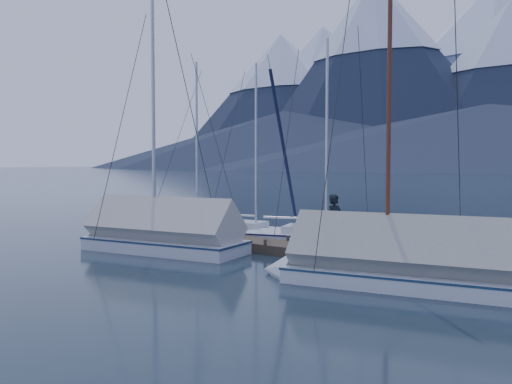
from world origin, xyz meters
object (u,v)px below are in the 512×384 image
sailboat_open_right (338,241)px  person (335,222)px  sailboat_open_mid (265,235)px  sailboat_open_left (203,228)px  sailboat_covered_near (381,267)px  sailboat_covered_far (152,237)px

sailboat_open_right → person: size_ratio=4.77×
sailboat_open_right → sailboat_open_mid: bearing=-176.6°
sailboat_open_left → person: (9.08, -2.85, 1.14)m
person → sailboat_open_left: bearing=84.4°
sailboat_open_right → sailboat_covered_near: sailboat_covered_near is taller
sailboat_open_mid → person: size_ratio=4.43×
sailboat_covered_near → sailboat_open_mid: bearing=147.3°
sailboat_open_mid → sailboat_covered_near: bearing=-32.7°
sailboat_open_left → sailboat_open_right: (7.39, 0.21, 0.00)m
sailboat_open_mid → sailboat_covered_far: bearing=-102.0°
sailboat_open_left → sailboat_open_right: sailboat_open_right is taller
sailboat_covered_near → sailboat_covered_far: size_ratio=0.91×
sailboat_covered_far → sailboat_open_right: bearing=50.0°
sailboat_open_mid → sailboat_open_right: (3.59, 0.21, 0.01)m
sailboat_open_right → sailboat_covered_near: 7.11m
sailboat_covered_near → person: (-2.88, 2.38, 0.83)m
sailboat_open_left → sailboat_open_right: bearing=1.6°
sailboat_open_mid → person: (5.27, -2.85, 1.15)m
sailboat_open_right → sailboat_covered_far: size_ratio=0.88×
sailboat_open_mid → sailboat_covered_far: sailboat_covered_far is taller
sailboat_open_left → sailboat_covered_far: bearing=-64.0°
sailboat_open_right → person: bearing=-61.2°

